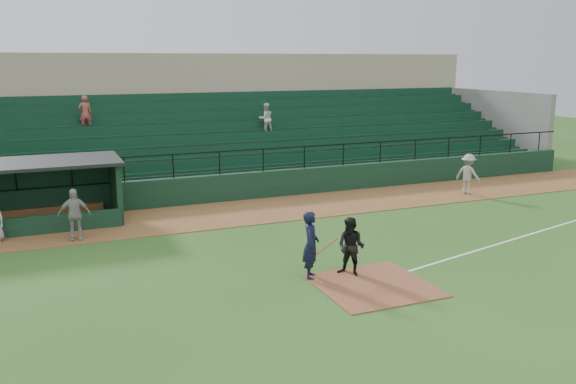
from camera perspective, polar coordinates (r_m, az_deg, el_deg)
name	(u,v)px	position (r m, az deg, el deg)	size (l,w,h in m)	color
ground	(355,274)	(17.46, 6.44, -7.77)	(90.00, 90.00, 0.00)	#2C561B
warning_track	(260,211)	(24.42, -2.73, -1.78)	(40.00, 4.00, 0.03)	brown
home_plate_dirt	(373,285)	(16.65, 8.14, -8.79)	(3.00, 3.00, 0.03)	brown
foul_line	(536,233)	(23.11, 22.56, -3.59)	(18.00, 0.09, 0.01)	white
stadium_structure	(204,132)	(31.97, -8.04, 5.67)	(38.00, 13.08, 6.40)	black
batter_at_plate	(311,245)	(16.76, 2.20, -5.08)	(1.16, 0.84, 1.93)	black
umpire	(351,247)	(17.08, 6.03, -5.22)	(0.82, 0.64, 1.69)	black
runner	(468,174)	(28.42, 16.80, 1.65)	(1.19, 0.68, 1.84)	#9C9692
dugout_player_a	(74,214)	(21.48, -19.71, -2.01)	(1.04, 0.43, 1.78)	#A29C97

